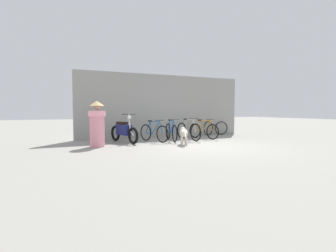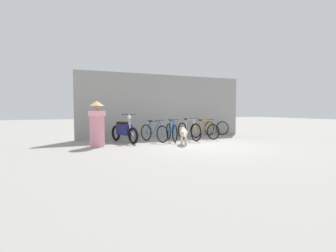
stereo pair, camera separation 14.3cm
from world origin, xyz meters
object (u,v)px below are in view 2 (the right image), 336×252
object	(u,v)px
spare_tire_right	(222,128)
bicycle_1	(171,132)
bicycle_0	(154,133)
person_in_robes	(97,124)
stray_dog	(184,133)
bicycle_2	(189,131)
spare_tire_left	(209,128)
motorcycle	(124,131)
bicycle_3	(204,131)

from	to	relation	value
spare_tire_right	bicycle_1	bearing A→B (deg)	-159.38
bicycle_0	person_in_robes	world-z (taller)	person_in_robes
bicycle_1	stray_dog	world-z (taller)	bicycle_1
bicycle_2	spare_tire_right	xyz separation A→B (m)	(2.64, 1.37, -0.04)
bicycle_1	spare_tire_left	distance (m)	2.90
spare_tire_left	motorcycle	bearing A→B (deg)	-166.64
bicycle_3	spare_tire_left	bearing A→B (deg)	121.45
bicycle_0	bicycle_2	xyz separation A→B (m)	(1.49, -0.10, 0.02)
bicycle_0	spare_tire_left	bearing A→B (deg)	91.04
bicycle_0	spare_tire_left	distance (m)	3.60
person_in_robes	spare_tire_left	distance (m)	5.92
bicycle_1	motorcycle	size ratio (longest dim) A/B	0.88
motorcycle	bicycle_2	bearing A→B (deg)	68.44
bicycle_3	stray_dog	bearing A→B (deg)	-68.08
bicycle_2	stray_dog	distance (m)	1.47
bicycle_2	stray_dog	xyz separation A→B (m)	(-0.86, -1.20, 0.04)
stray_dog	bicycle_1	bearing A→B (deg)	17.23
stray_dog	bicycle_2	bearing A→B (deg)	-13.07
spare_tire_left	spare_tire_right	bearing A→B (deg)	0.19
bicycle_2	motorcycle	distance (m)	2.65
bicycle_0	stray_dog	distance (m)	1.45
stray_dog	spare_tire_right	size ratio (longest dim) A/B	1.51
bicycle_1	spare_tire_right	distance (m)	3.61
bicycle_2	spare_tire_right	distance (m)	2.98
bicycle_1	person_in_robes	xyz separation A→B (m)	(-3.01, -0.54, 0.42)
bicycle_2	person_in_robes	bearing A→B (deg)	-88.31
person_in_robes	spare_tire_left	world-z (taller)	person_in_robes
spare_tire_left	spare_tire_right	world-z (taller)	spare_tire_left
motorcycle	stray_dog	distance (m)	2.32
spare_tire_left	bicycle_1	bearing A→B (deg)	-154.05
spare_tire_left	spare_tire_right	xyz separation A→B (m)	(0.77, 0.00, -0.01)
bicycle_3	person_in_robes	distance (m)	4.66
bicycle_0	spare_tire_right	size ratio (longest dim) A/B	2.34
bicycle_2	bicycle_0	bearing A→B (deg)	-98.93
bicycle_1	spare_tire_right	bearing A→B (deg)	120.63
person_in_robes	bicycle_3	bearing A→B (deg)	160.58
motorcycle	stray_dog	world-z (taller)	motorcycle
stray_dog	spare_tire_right	distance (m)	4.34
stray_dog	spare_tire_left	world-z (taller)	spare_tire_left
bicycle_1	spare_tire_left	world-z (taller)	bicycle_1
bicycle_3	stray_dog	size ratio (longest dim) A/B	1.56
person_in_robes	stray_dog	bearing A→B (deg)	137.91
bicycle_0	person_in_robes	xyz separation A→B (m)	(-2.25, -0.54, 0.43)
bicycle_1	motorcycle	distance (m)	1.91
motorcycle	spare_tire_left	xyz separation A→B (m)	(4.50, 1.07, -0.10)
bicycle_0	bicycle_3	world-z (taller)	bicycle_0
bicycle_3	person_in_robes	xyz separation A→B (m)	(-4.60, -0.64, 0.43)
person_in_robes	spare_tire_right	xyz separation A→B (m)	(6.39, 1.81, -0.45)
bicycle_1	bicycle_3	size ratio (longest dim) A/B	1.05
spare_tire_right	stray_dog	bearing A→B (deg)	-143.70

